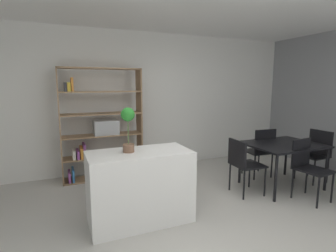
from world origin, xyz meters
The scene contains 10 objects.
ground_plane centered at (0.00, 0.00, 0.00)m, with size 9.97×9.97×0.00m, color beige.
back_partition centered at (0.00, 2.69, 1.38)m, with size 7.24×0.06×2.75m, color white.
kitchen_island centered at (-0.53, 0.58, 0.45)m, with size 1.27×0.63×0.91m, color white.
potted_plant_on_island centered at (-0.66, 0.61, 1.25)m, with size 0.17×0.17×0.55m.
open_bookshelf centered at (-0.76, 2.35, 0.97)m, with size 1.43×0.36×2.01m.
dining_table centered at (2.00, 0.74, 0.68)m, with size 1.20×0.95×0.75m.
dining_chair_window_side centered at (2.81, 0.74, 0.55)m, with size 0.43×0.45×0.91m.
dining_chair_near centered at (1.99, 0.24, 0.54)m, with size 0.47×0.51×0.90m.
dining_chair_far centered at (1.99, 1.23, 0.55)m, with size 0.47×0.46×0.92m.
dining_chair_island_side centered at (1.19, 0.75, 0.54)m, with size 0.47×0.47×0.88m.
Camera 1 is at (-1.43, -2.46, 1.73)m, focal length 28.13 mm.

